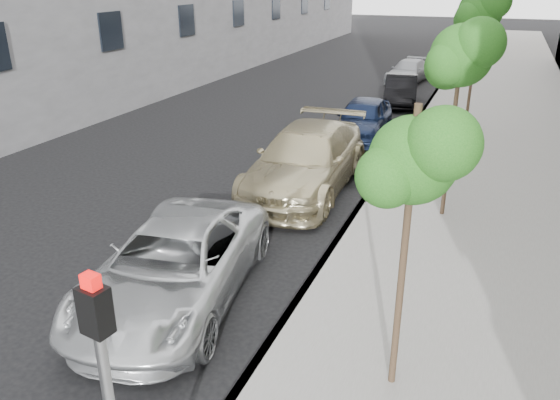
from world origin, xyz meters
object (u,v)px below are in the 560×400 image
Objects in this scene: tree_far at (481,11)px; sedan_rear at (408,71)px; tree_mid at (463,56)px; suv at (306,160)px; tree_near at (415,161)px; sedan_black at (401,90)px; sedan_blue at (363,118)px; minivan at (175,265)px.

tree_far is 13.17m from sedan_rear.
suv is at bearing 170.34° from tree_mid.
sedan_rear is (-0.08, 17.78, -0.26)m from suv.
sedan_black is at bearing 99.91° from tree_near.
tree_near is 13.04m from tree_far.
tree_far is (-0.00, 6.50, 0.58)m from tree_mid.
sedan_blue is 1.03× the size of sedan_rear.
sedan_black is at bearing 85.96° from suv.
minivan is (-4.22, -12.10, -3.82)m from tree_far.
tree_mid is at bearing -90.00° from tree_far.
tree_far reaches higher than sedan_blue.
tree_near is 0.78× the size of tree_far.
minivan is 6.27m from suv.
minivan is 24.04m from sedan_rear.
tree_far is 1.00× the size of minivan.
tree_near is 1.02× the size of sedan_black.
sedan_black is (-3.33, 19.05, -2.87)m from tree_near.
tree_near is 13.70m from sedan_blue.
tree_near reaches higher than minivan.
tree_near is at bearing -90.00° from tree_mid.
sedan_black is (0.30, 6.14, -0.07)m from sedan_blue.
tree_far is (0.00, 13.00, 1.03)m from tree_near.
sedan_blue is at bearing 78.33° from minivan.
tree_far is at bearing 55.11° from suv.
tree_mid is 1.12× the size of sedan_rear.
sedan_rear is at bearing 108.24° from tree_far.
sedan_rear is at bearing 87.03° from sedan_black.
tree_mid is 6.53m from tree_far.
sedan_rear is (-3.93, 24.93, -2.93)m from tree_near.
suv is (-3.85, 0.66, -3.11)m from tree_mid.
sedan_blue is (0.59, 12.01, -0.01)m from minivan.
minivan is (-4.22, -5.60, -3.24)m from tree_mid.
sedan_rear is at bearing 80.47° from minivan.
sedan_blue is at bearing 86.27° from suv.
tree_far is 1.31× the size of sedan_black.
tree_far reaches higher than sedan_rear.
tree_mid is at bearing -83.99° from sedan_black.
sedan_rear is at bearing 102.04° from tree_mid.
suv reaches higher than sedan_black.
tree_far is 0.88× the size of suv.
tree_near is 6.52m from tree_mid.
tree_near is 0.97× the size of sedan_blue.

